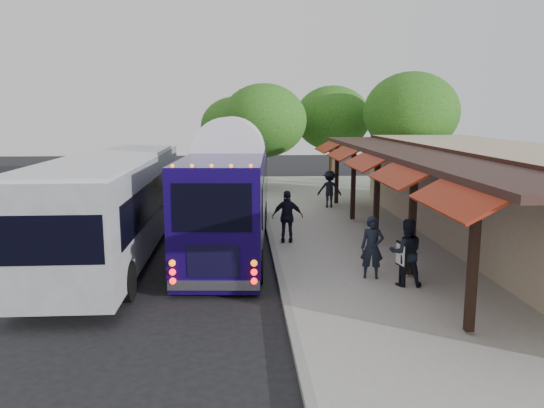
# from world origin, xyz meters

# --- Properties ---
(ground) EXTENTS (90.00, 90.00, 0.00)m
(ground) POSITION_xyz_m (0.00, 0.00, 0.00)
(ground) COLOR black
(ground) RESTS_ON ground
(sidewalk) EXTENTS (10.00, 40.00, 0.15)m
(sidewalk) POSITION_xyz_m (5.00, 4.00, 0.07)
(sidewalk) COLOR #9E9B93
(sidewalk) RESTS_ON ground
(curb) EXTENTS (0.20, 40.00, 0.16)m
(curb) POSITION_xyz_m (0.05, 4.00, 0.07)
(curb) COLOR gray
(curb) RESTS_ON ground
(station_shelter) EXTENTS (8.15, 20.00, 3.60)m
(station_shelter) POSITION_xyz_m (8.38, 4.00, 1.85)
(station_shelter) COLOR tan
(station_shelter) RESTS_ON ground
(coach_bus) EXTENTS (3.16, 11.75, 3.72)m
(coach_bus) POSITION_xyz_m (-1.45, 4.56, 2.00)
(coach_bus) COLOR #14064C
(coach_bus) RESTS_ON ground
(city_bus) EXTENTS (2.88, 12.80, 3.44)m
(city_bus) POSITION_xyz_m (-5.33, 3.33, 1.90)
(city_bus) COLOR gray
(city_bus) RESTS_ON ground
(ped_a) EXTENTS (0.72, 0.55, 1.79)m
(ped_a) POSITION_xyz_m (2.64, -0.04, 1.04)
(ped_a) COLOR black
(ped_a) RESTS_ON sidewalk
(ped_b) EXTENTS (0.98, 0.81, 1.86)m
(ped_b) POSITION_xyz_m (3.40, -0.75, 1.08)
(ped_b) COLOR black
(ped_b) RESTS_ON sidewalk
(ped_c) EXTENTS (1.15, 0.54, 1.91)m
(ped_c) POSITION_xyz_m (0.60, 4.25, 1.10)
(ped_c) COLOR black
(ped_c) RESTS_ON sidewalk
(ped_d) EXTENTS (1.26, 0.83, 1.83)m
(ped_d) POSITION_xyz_m (3.30, 11.28, 1.06)
(ped_d) COLOR black
(ped_d) RESTS_ON sidewalk
(sign_board) EXTENTS (0.16, 0.56, 1.23)m
(sign_board) POSITION_xyz_m (3.25, -0.81, 0.98)
(sign_board) COLOR black
(sign_board) RESTS_ON sidewalk
(tree_left) EXTENTS (5.06, 5.06, 6.48)m
(tree_left) POSITION_xyz_m (0.31, 17.04, 4.32)
(tree_left) COLOR #382314
(tree_left) RESTS_ON ground
(tree_mid) EXTENTS (5.15, 5.15, 6.59)m
(tree_mid) POSITION_xyz_m (5.19, 21.75, 4.39)
(tree_mid) COLOR #382314
(tree_mid) RESTS_ON ground
(tree_right) EXTENTS (5.60, 5.60, 7.17)m
(tree_right) POSITION_xyz_m (8.99, 16.67, 4.78)
(tree_right) COLOR #382314
(tree_right) RESTS_ON ground
(tree_far) EXTENTS (4.54, 4.54, 5.81)m
(tree_far) POSITION_xyz_m (-1.36, 20.18, 3.87)
(tree_far) COLOR #382314
(tree_far) RESTS_ON ground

